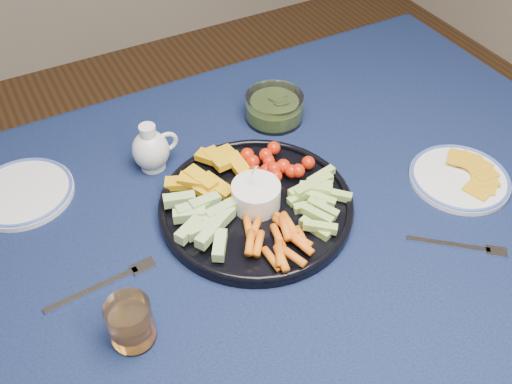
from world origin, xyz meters
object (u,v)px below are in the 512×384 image
creamer_pitcher (151,149)px  side_plate_extra (23,192)px  dining_table (229,283)px  crudite_platter (255,203)px  cheese_plate (460,177)px  pickle_bowl (274,109)px  juice_tumbler (131,324)px

creamer_pitcher → side_plate_extra: size_ratio=0.54×
dining_table → crudite_platter: bearing=35.8°
dining_table → crudite_platter: 0.15m
dining_table → cheese_plate: cheese_plate is taller
pickle_bowl → side_plate_extra: bearing=178.1°
dining_table → juice_tumbler: bearing=-157.7°
cheese_plate → juice_tumbler: juice_tumbler is taller
pickle_bowl → crudite_platter: bearing=-126.8°
pickle_bowl → cheese_plate: 0.41m
cheese_plate → side_plate_extra: 0.84m
creamer_pitcher → pickle_bowl: size_ratio=0.81×
crudite_platter → side_plate_extra: 0.44m
creamer_pitcher → juice_tumbler: size_ratio=1.26×
dining_table → crudite_platter: (0.09, 0.06, 0.11)m
cheese_plate → dining_table: bearing=173.6°
crudite_platter → creamer_pitcher: bearing=120.1°
juice_tumbler → crudite_platter: bearing=26.8°
pickle_bowl → side_plate_extra: 0.54m
dining_table → cheese_plate: size_ratio=8.65×
crudite_platter → pickle_bowl: size_ratio=2.85×
crudite_platter → creamer_pitcher: (-0.12, 0.21, 0.02)m
dining_table → side_plate_extra: 0.43m
creamer_pitcher → pickle_bowl: (0.29, 0.02, -0.02)m
cheese_plate → juice_tumbler: size_ratio=2.38×
side_plate_extra → cheese_plate: bearing=-25.6°
juice_tumbler → side_plate_extra: (-0.08, 0.39, -0.03)m
juice_tumbler → side_plate_extra: 0.40m
pickle_bowl → creamer_pitcher: bearing=-175.6°
crudite_platter → pickle_bowl: crudite_platter is taller
creamer_pitcher → juice_tumbler: 0.39m
dining_table → juice_tumbler: juice_tumbler is taller
crudite_platter → pickle_bowl: 0.29m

